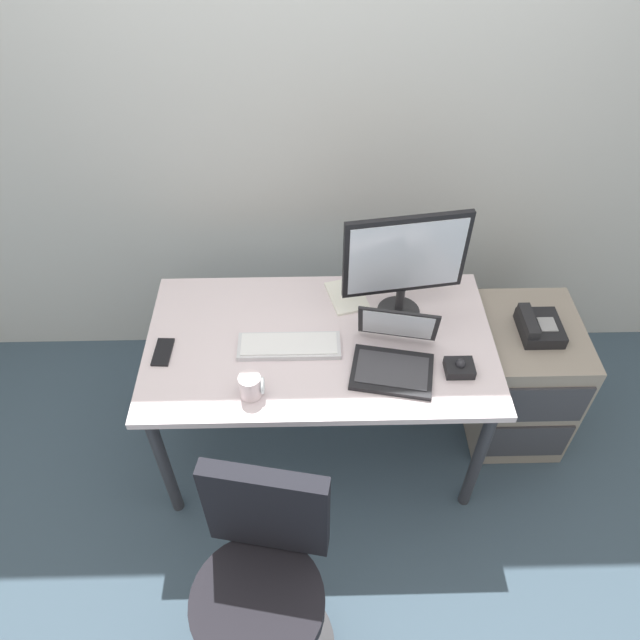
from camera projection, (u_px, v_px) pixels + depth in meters
ground_plane at (320, 440)px, 2.93m from camera, size 8.00×8.00×0.00m
back_wall at (316, 98)px, 2.46m from camera, size 6.00×0.10×2.80m
desk at (320, 353)px, 2.47m from camera, size 1.41×0.79×0.73m
file_cabinet at (519, 378)px, 2.79m from camera, size 0.42×0.53×0.66m
desk_phone at (539, 327)px, 2.52m from camera, size 0.17×0.20×0.09m
office_chair at (263, 591)px, 2.01m from camera, size 0.52×0.52×0.96m
monitor_main at (405, 261)px, 2.32m from camera, size 0.49×0.18×0.49m
keyboard at (289, 346)px, 2.38m from camera, size 0.41×0.14×0.03m
laptop at (394, 354)px, 2.29m from camera, size 0.36×0.36×0.23m
trackball_mouse at (460, 367)px, 2.29m from camera, size 0.11×0.09×0.07m
coffee_mug at (251, 386)px, 2.19m from camera, size 0.09×0.08×0.10m
paper_notepad at (347, 296)px, 2.59m from camera, size 0.19×0.24×0.01m
cell_phone at (163, 352)px, 2.36m from camera, size 0.07×0.14×0.01m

